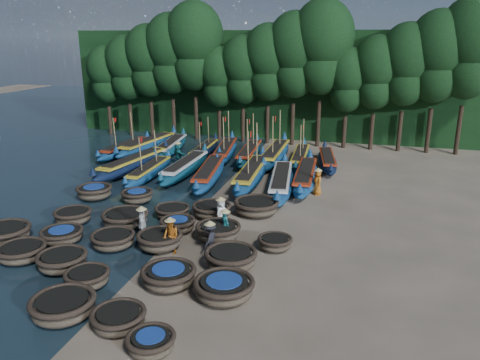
% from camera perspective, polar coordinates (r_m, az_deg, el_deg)
% --- Properties ---
extents(ground, '(120.00, 120.00, 0.00)m').
position_cam_1_polar(ground, '(25.02, -6.56, -5.26)').
color(ground, gray).
rests_on(ground, ground).
extents(foliage_wall, '(40.00, 3.00, 10.00)m').
position_cam_1_polar(foliage_wall, '(45.99, 4.23, 11.52)').
color(foliage_wall, black).
rests_on(foliage_wall, ground).
extents(coracle_2, '(2.56, 2.56, 0.81)m').
position_cam_1_polar(coracle_2, '(18.00, -20.76, -14.20)').
color(coracle_2, brown).
rests_on(coracle_2, ground).
extents(coracle_3, '(1.89, 1.89, 0.69)m').
position_cam_1_polar(coracle_3, '(16.91, -14.57, -16.04)').
color(coracle_3, brown).
rests_on(coracle_3, ground).
extents(coracle_4, '(1.60, 1.60, 0.64)m').
position_cam_1_polar(coracle_4, '(15.64, -10.80, -18.89)').
color(coracle_4, brown).
rests_on(coracle_4, ground).
extents(coracle_5, '(2.46, 2.46, 0.74)m').
position_cam_1_polar(coracle_5, '(22.87, -25.07, -7.94)').
color(coracle_5, brown).
rests_on(coracle_5, ground).
extents(coracle_6, '(2.19, 2.19, 0.76)m').
position_cam_1_polar(coracle_6, '(21.36, -20.86, -9.16)').
color(coracle_6, brown).
rests_on(coracle_6, ground).
extents(coracle_7, '(1.90, 1.90, 0.69)m').
position_cam_1_polar(coracle_7, '(19.72, -18.12, -11.26)').
color(coracle_7, brown).
rests_on(coracle_7, ground).
extents(coracle_8, '(2.54, 2.54, 0.80)m').
position_cam_1_polar(coracle_8, '(18.98, -8.69, -11.48)').
color(coracle_8, brown).
rests_on(coracle_8, ground).
extents(coracle_9, '(2.75, 2.75, 0.79)m').
position_cam_1_polar(coracle_9, '(18.00, -1.94, -13.00)').
color(coracle_9, brown).
rests_on(coracle_9, ground).
extents(coracle_10, '(2.41, 2.41, 0.85)m').
position_cam_1_polar(coracle_10, '(25.07, -26.72, -5.84)').
color(coracle_10, brown).
rests_on(coracle_10, ground).
extents(coracle_11, '(2.38, 2.38, 0.68)m').
position_cam_1_polar(coracle_11, '(24.07, -20.88, -6.26)').
color(coracle_11, brown).
rests_on(coracle_11, ground).
extents(coracle_12, '(2.51, 2.51, 0.74)m').
position_cam_1_polar(coracle_12, '(22.72, -15.23, -7.02)').
color(coracle_12, brown).
rests_on(coracle_12, ground).
extents(coracle_13, '(2.51, 2.51, 0.82)m').
position_cam_1_polar(coracle_13, '(22.11, -9.77, -7.21)').
color(coracle_13, brown).
rests_on(coracle_13, ground).
extents(coracle_14, '(2.54, 2.54, 0.84)m').
position_cam_1_polar(coracle_14, '(20.09, -1.14, -9.51)').
color(coracle_14, brown).
rests_on(coracle_14, ground).
extents(coracle_15, '(2.14, 2.14, 0.76)m').
position_cam_1_polar(coracle_15, '(26.17, -19.70, -4.14)').
color(coracle_15, brown).
rests_on(coracle_15, ground).
extents(coracle_16, '(2.93, 2.93, 0.82)m').
position_cam_1_polar(coracle_16, '(24.97, -13.83, -4.55)').
color(coracle_16, brown).
rests_on(coracle_16, ground).
extents(coracle_17, '(1.82, 1.82, 0.72)m').
position_cam_1_polar(coracle_17, '(23.83, -7.61, -5.39)').
color(coracle_17, brown).
rests_on(coracle_17, ground).
extents(coracle_18, '(2.24, 2.24, 0.80)m').
position_cam_1_polar(coracle_18, '(22.77, -2.68, -6.24)').
color(coracle_18, brown).
rests_on(coracle_18, ground).
extents(coracle_19, '(1.63, 1.63, 0.64)m').
position_cam_1_polar(coracle_19, '(21.84, 4.29, -7.60)').
color(coracle_19, brown).
rests_on(coracle_19, ground).
extents(coracle_20, '(2.22, 2.22, 0.81)m').
position_cam_1_polar(coracle_20, '(29.62, -17.34, -1.38)').
color(coracle_20, brown).
rests_on(coracle_20, ground).
extents(coracle_21, '(1.94, 1.94, 0.74)m').
position_cam_1_polar(coracle_21, '(28.38, -12.43, -1.89)').
color(coracle_21, brown).
rests_on(coracle_21, ground).
extents(coracle_22, '(2.33, 2.33, 0.65)m').
position_cam_1_polar(coracle_22, '(25.75, -8.27, -3.78)').
color(coracle_22, brown).
rests_on(coracle_22, ground).
extents(coracle_23, '(2.39, 2.39, 0.74)m').
position_cam_1_polar(coracle_23, '(25.61, -3.45, -3.61)').
color(coracle_23, brown).
rests_on(coracle_23, ground).
extents(coracle_24, '(2.93, 2.93, 0.84)m').
position_cam_1_polar(coracle_24, '(25.87, 2.01, -3.24)').
color(coracle_24, brown).
rests_on(coracle_24, ground).
extents(long_boat_2, '(2.89, 9.05, 1.61)m').
position_cam_1_polar(long_boat_2, '(34.81, -12.82, 1.95)').
color(long_boat_2, '#0E1B34').
rests_on(long_boat_2, ground).
extents(long_boat_3, '(1.54, 7.54, 3.20)m').
position_cam_1_polar(long_boat_3, '(33.02, -11.01, 1.05)').
color(long_boat_3, navy).
rests_on(long_boat_3, ground).
extents(long_boat_4, '(1.56, 8.64, 1.52)m').
position_cam_1_polar(long_boat_4, '(33.36, -6.68, 1.55)').
color(long_boat_4, '#0E4654').
rests_on(long_boat_4, ground).
extents(long_boat_5, '(2.73, 8.73, 1.55)m').
position_cam_1_polar(long_boat_5, '(31.76, -3.76, 0.85)').
color(long_boat_5, navy).
rests_on(long_boat_5, ground).
extents(long_boat_6, '(2.03, 9.17, 3.90)m').
position_cam_1_polar(long_boat_6, '(31.32, 1.39, 0.70)').
color(long_boat_6, navy).
rests_on(long_boat_6, ground).
extents(long_boat_7, '(2.63, 8.88, 1.57)m').
position_cam_1_polar(long_boat_7, '(29.88, 5.03, -0.22)').
color(long_boat_7, navy).
rests_on(long_boat_7, ground).
extents(long_boat_8, '(1.98, 8.78, 1.55)m').
position_cam_1_polar(long_boat_8, '(31.23, 7.96, 0.43)').
color(long_boat_8, navy).
rests_on(long_boat_8, ground).
extents(long_boat_9, '(1.85, 7.88, 3.35)m').
position_cam_1_polar(long_boat_9, '(40.11, -13.85, 3.76)').
color(long_boat_9, navy).
rests_on(long_boat_9, ground).
extents(long_boat_10, '(2.76, 8.99, 1.60)m').
position_cam_1_polar(long_boat_10, '(40.66, -11.14, 4.22)').
color(long_boat_10, navy).
rests_on(long_boat_10, ground).
extents(long_boat_11, '(2.42, 8.46, 1.50)m').
position_cam_1_polar(long_boat_11, '(39.83, -8.44, 4.04)').
color(long_boat_11, '#0E4654').
rests_on(long_boat_11, ground).
extents(long_boat_12, '(1.58, 7.26, 3.09)m').
position_cam_1_polar(long_boat_12, '(38.62, -4.40, 3.64)').
color(long_boat_12, '#0E1B34').
rests_on(long_boat_12, ground).
extents(long_boat_13, '(2.72, 8.47, 3.63)m').
position_cam_1_polar(long_boat_13, '(37.92, -1.79, 3.56)').
color(long_boat_13, navy).
rests_on(long_boat_13, ground).
extents(long_boat_14, '(2.06, 8.36, 3.56)m').
position_cam_1_polar(long_boat_14, '(37.24, 1.15, 3.30)').
color(long_boat_14, '#0E4654').
rests_on(long_boat_14, ground).
extents(long_boat_15, '(1.68, 9.19, 3.90)m').
position_cam_1_polar(long_boat_15, '(36.77, 4.29, 3.16)').
color(long_boat_15, navy).
rests_on(long_boat_15, ground).
extents(long_boat_16, '(1.81, 7.88, 3.35)m').
position_cam_1_polar(long_boat_16, '(36.31, 7.35, 2.74)').
color(long_boat_16, '#0E4654').
rests_on(long_boat_16, ground).
extents(long_boat_17, '(2.41, 7.41, 1.32)m').
position_cam_1_polar(long_boat_17, '(35.91, 10.59, 2.37)').
color(long_boat_17, '#0E1B34').
rests_on(long_boat_17, ground).
extents(fisherman_0, '(0.63, 0.84, 1.76)m').
position_cam_1_polar(fisherman_0, '(24.10, -2.35, -3.88)').
color(fisherman_0, silver).
rests_on(fisherman_0, ground).
extents(fisherman_1, '(0.65, 0.64, 1.71)m').
position_cam_1_polar(fisherman_1, '(22.61, -1.81, -5.26)').
color(fisherman_1, '#176062').
rests_on(fisherman_1, ground).
extents(fisherman_2, '(1.02, 0.96, 1.86)m').
position_cam_1_polar(fisherman_2, '(21.48, -8.45, -6.68)').
color(fisherman_2, '#B66118').
rests_on(fisherman_2, ground).
extents(fisherman_3, '(0.67, 1.06, 1.76)m').
position_cam_1_polar(fisherman_3, '(21.16, -3.68, -7.07)').
color(fisherman_3, black).
rests_on(fisherman_3, ground).
extents(fisherman_4, '(0.81, 1.08, 1.91)m').
position_cam_1_polar(fisherman_4, '(22.90, -11.82, -5.23)').
color(fisherman_4, silver).
rests_on(fisherman_4, ground).
extents(fisherman_5, '(1.58, 1.47, 1.97)m').
position_cam_1_polar(fisherman_5, '(35.89, -7.52, 3.20)').
color(fisherman_5, '#176062').
rests_on(fisherman_5, ground).
extents(fisherman_6, '(0.82, 0.94, 1.83)m').
position_cam_1_polar(fisherman_6, '(29.36, 9.45, -0.15)').
color(fisherman_6, '#B66118').
rests_on(fisherman_6, ground).
extents(tree_0, '(3.68, 3.68, 8.68)m').
position_cam_1_polar(tree_0, '(48.39, -16.00, 12.36)').
color(tree_0, black).
rests_on(tree_0, ground).
extents(tree_1, '(4.09, 4.09, 9.65)m').
position_cam_1_polar(tree_1, '(47.21, -13.61, 13.26)').
color(tree_1, black).
rests_on(tree_1, ground).
extents(tree_2, '(4.51, 4.51, 10.63)m').
position_cam_1_polar(tree_2, '(46.12, -11.08, 14.17)').
color(tree_2, black).
rests_on(tree_2, ground).
extents(tree_3, '(4.92, 4.92, 11.60)m').
position_cam_1_polar(tree_3, '(45.14, -8.41, 15.10)').
color(tree_3, black).
rests_on(tree_3, ground).
extents(tree_4, '(5.34, 5.34, 12.58)m').
position_cam_1_polar(tree_4, '(44.26, -5.61, 16.03)').
color(tree_4, black).
rests_on(tree_4, ground).
extents(tree_5, '(3.68, 3.68, 8.68)m').
position_cam_1_polar(tree_5, '(43.64, -2.61, 12.53)').
color(tree_5, black).
rests_on(tree_5, ground).
extents(tree_6, '(4.09, 4.09, 9.65)m').
position_cam_1_polar(tree_6, '(42.94, 0.39, 13.37)').
color(tree_6, black).
rests_on(tree_6, ground).
extents(tree_7, '(4.51, 4.51, 10.63)m').
position_cam_1_polar(tree_7, '(42.37, 3.49, 14.21)').
color(tree_7, black).
rests_on(tree_7, ground).
extents(tree_8, '(4.92, 4.92, 11.60)m').
position_cam_1_polar(tree_8, '(41.93, 6.69, 15.02)').
color(tree_8, black).
rests_on(tree_8, ground).
extents(tree_9, '(5.34, 5.34, 12.58)m').
position_cam_1_polar(tree_9, '(41.63, 9.98, 15.80)').
color(tree_9, black).
rests_on(tree_9, ground).
extents(tree_10, '(3.68, 3.68, 8.68)m').
position_cam_1_polar(tree_10, '(41.61, 13.00, 11.89)').
color(tree_10, black).
rests_on(tree_10, ground).
extents(tree_11, '(4.09, 4.09, 9.65)m').
position_cam_1_polar(tree_11, '(41.52, 16.31, 12.58)').
color(tree_11, black).
rests_on(tree_11, ground).
extents(tree_12, '(4.51, 4.51, 10.63)m').
position_cam_1_polar(tree_12, '(41.57, 19.63, 13.22)').
color(tree_12, black).
rests_on(tree_12, ground).
extents(tree_13, '(4.92, 4.92, 11.60)m').
position_cam_1_polar(tree_13, '(41.76, 22.96, 13.82)').
color(tree_13, black).
rests_on(tree_13, ground).
extents(tree_14, '(5.34, 5.34, 12.58)m').
position_cam_1_polar(tree_14, '(42.09, 26.26, 14.36)').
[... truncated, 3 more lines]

